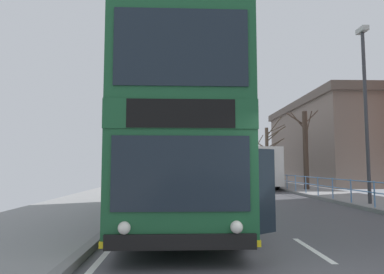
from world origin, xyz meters
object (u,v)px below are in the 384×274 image
object	(u,v)px
bare_tree_far_01	(255,153)
bare_tree_far_02	(268,152)
double_decker_bus_main	(180,143)
bare_tree_far_00	(305,147)
background_building_00	(357,143)
background_bus_far_lane	(252,167)
street_lamp_far_side	(365,99)

from	to	relation	value
bare_tree_far_01	bare_tree_far_02	world-z (taller)	bare_tree_far_01
bare_tree_far_01	bare_tree_far_02	distance (m)	9.03
bare_tree_far_01	bare_tree_far_02	size ratio (longest dim) A/B	1.05
double_decker_bus_main	bare_tree_far_00	bearing A→B (deg)	55.09
double_decker_bus_main	bare_tree_far_00	distance (m)	14.50
background_building_00	bare_tree_far_02	bearing A→B (deg)	-173.63
bare_tree_far_00	bare_tree_far_01	xyz separation A→B (m)	(0.72, 18.47, 0.36)
background_building_00	background_bus_far_lane	bearing A→B (deg)	-152.57
double_decker_bus_main	background_bus_far_lane	distance (m)	17.21
bare_tree_far_00	background_building_00	size ratio (longest dim) A/B	0.30
double_decker_bus_main	bare_tree_far_02	world-z (taller)	bare_tree_far_02
background_bus_far_lane	background_building_00	bearing A→B (deg)	27.43
double_decker_bus_main	background_building_00	xyz separation A→B (m)	(17.38, 22.38, 1.64)
bare_tree_far_00	double_decker_bus_main	bearing A→B (deg)	-124.91
street_lamp_far_side	bare_tree_far_01	bearing A→B (deg)	87.02
double_decker_bus_main	background_bus_far_lane	bearing A→B (deg)	71.04
street_lamp_far_side	bare_tree_far_00	bearing A→B (deg)	85.44
double_decker_bus_main	bare_tree_far_02	bearing A→B (deg)	68.92
bare_tree_far_00	background_bus_far_lane	bearing A→B (deg)	121.71
double_decker_bus_main	bare_tree_far_01	bearing A→B (deg)	73.47
double_decker_bus_main	background_bus_far_lane	world-z (taller)	double_decker_bus_main
bare_tree_far_02	background_building_00	world-z (taller)	background_building_00
street_lamp_far_side	bare_tree_far_00	size ratio (longest dim) A/B	1.34
background_bus_far_lane	double_decker_bus_main	bearing A→B (deg)	-108.96
bare_tree_far_00	bare_tree_far_02	xyz separation A→B (m)	(-0.06, 9.48, 0.13)
street_lamp_far_side	bare_tree_far_00	xyz separation A→B (m)	(0.70, 8.79, -1.48)
bare_tree_far_00	bare_tree_far_02	distance (m)	9.48
double_decker_bus_main	background_building_00	bearing A→B (deg)	52.17
bare_tree_far_02	background_bus_far_lane	bearing A→B (deg)	-117.43
double_decker_bus_main	background_building_00	distance (m)	28.38
double_decker_bus_main	street_lamp_far_side	bearing A→B (deg)	22.13
double_decker_bus_main	background_building_00	world-z (taller)	background_building_00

